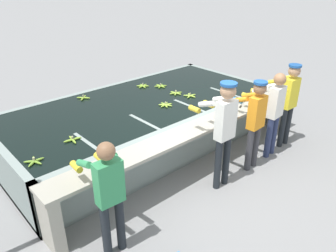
{
  "coord_description": "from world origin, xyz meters",
  "views": [
    {
      "loc": [
        -3.64,
        -3.05,
        3.23
      ],
      "look_at": [
        0.0,
        0.96,
        0.6
      ],
      "focal_mm": 35.0,
      "sensor_mm": 36.0,
      "label": 1
    }
  ],
  "objects_px": {
    "banana_bunch_floating_0": "(190,96)",
    "banana_bunch_floating_5": "(161,86)",
    "banana_bunch_floating_6": "(34,161)",
    "worker_0": "(108,190)",
    "banana_bunch_floating_2": "(176,93)",
    "knife_0": "(241,105)",
    "banana_bunch_floating_7": "(73,140)",
    "banana_bunch_floating_4": "(83,98)",
    "banana_bunch_floating_3": "(143,86)",
    "worker_2": "(254,117)",
    "worker_1": "(224,125)",
    "worker_4": "(288,98)",
    "banana_bunch_floating_1": "(166,105)",
    "worker_3": "(274,108)"
  },
  "relations": [
    {
      "from": "banana_bunch_floating_3",
      "to": "banana_bunch_floating_7",
      "type": "xyz_separation_m",
      "value": [
        -2.34,
        -1.25,
        0.0
      ]
    },
    {
      "from": "worker_0",
      "to": "banana_bunch_floating_0",
      "type": "bearing_deg",
      "value": 28.21
    },
    {
      "from": "worker_2",
      "to": "worker_4",
      "type": "height_order",
      "value": "worker_4"
    },
    {
      "from": "banana_bunch_floating_2",
      "to": "knife_0",
      "type": "xyz_separation_m",
      "value": [
        0.47,
        -1.32,
        -0.01
      ]
    },
    {
      "from": "banana_bunch_floating_5",
      "to": "knife_0",
      "type": "xyz_separation_m",
      "value": [
        0.41,
        -1.87,
        -0.01
      ]
    },
    {
      "from": "banana_bunch_floating_7",
      "to": "banana_bunch_floating_2",
      "type": "bearing_deg",
      "value": 9.64
    },
    {
      "from": "banana_bunch_floating_1",
      "to": "banana_bunch_floating_2",
      "type": "height_order",
      "value": "same"
    },
    {
      "from": "banana_bunch_floating_5",
      "to": "banana_bunch_floating_7",
      "type": "bearing_deg",
      "value": -159.46
    },
    {
      "from": "worker_0",
      "to": "banana_bunch_floating_4",
      "type": "relative_size",
      "value": 6.73
    },
    {
      "from": "worker_1",
      "to": "banana_bunch_floating_3",
      "type": "xyz_separation_m",
      "value": [
        0.59,
        2.74,
        -0.21
      ]
    },
    {
      "from": "banana_bunch_floating_0",
      "to": "banana_bunch_floating_5",
      "type": "height_order",
      "value": "same"
    },
    {
      "from": "banana_bunch_floating_1",
      "to": "banana_bunch_floating_4",
      "type": "xyz_separation_m",
      "value": [
        -0.98,
        1.39,
        0.0
      ]
    },
    {
      "from": "banana_bunch_floating_6",
      "to": "worker_1",
      "type": "bearing_deg",
      "value": -27.44
    },
    {
      "from": "banana_bunch_floating_2",
      "to": "banana_bunch_floating_5",
      "type": "distance_m",
      "value": 0.55
    },
    {
      "from": "banana_bunch_floating_7",
      "to": "worker_2",
      "type": "bearing_deg",
      "value": -30.14
    },
    {
      "from": "banana_bunch_floating_0",
      "to": "knife_0",
      "type": "distance_m",
      "value": 1.07
    },
    {
      "from": "worker_3",
      "to": "banana_bunch_floating_1",
      "type": "distance_m",
      "value": 1.98
    },
    {
      "from": "banana_bunch_floating_1",
      "to": "banana_bunch_floating_6",
      "type": "bearing_deg",
      "value": -173.29
    },
    {
      "from": "banana_bunch_floating_0",
      "to": "banana_bunch_floating_4",
      "type": "xyz_separation_m",
      "value": [
        -1.68,
        1.35,
        0.0
      ]
    },
    {
      "from": "worker_1",
      "to": "worker_0",
      "type": "bearing_deg",
      "value": 179.97
    },
    {
      "from": "worker_1",
      "to": "worker_2",
      "type": "distance_m",
      "value": 0.82
    },
    {
      "from": "worker_0",
      "to": "banana_bunch_floating_2",
      "type": "bearing_deg",
      "value": 33.6
    },
    {
      "from": "worker_4",
      "to": "banana_bunch_floating_5",
      "type": "bearing_deg",
      "value": 114.77
    },
    {
      "from": "banana_bunch_floating_7",
      "to": "knife_0",
      "type": "distance_m",
      "value": 3.17
    },
    {
      "from": "banana_bunch_floating_1",
      "to": "knife_0",
      "type": "xyz_separation_m",
      "value": [
        1.06,
        -0.97,
        -0.01
      ]
    },
    {
      "from": "banana_bunch_floating_4",
      "to": "worker_0",
      "type": "bearing_deg",
      "value": -114.03
    },
    {
      "from": "banana_bunch_floating_0",
      "to": "banana_bunch_floating_4",
      "type": "relative_size",
      "value": 1.19
    },
    {
      "from": "worker_3",
      "to": "banana_bunch_floating_5",
      "type": "relative_size",
      "value": 5.72
    },
    {
      "from": "banana_bunch_floating_6",
      "to": "banana_bunch_floating_0",
      "type": "bearing_deg",
      "value": 5.88
    },
    {
      "from": "banana_bunch_floating_5",
      "to": "worker_2",
      "type": "bearing_deg",
      "value": -91.52
    },
    {
      "from": "banana_bunch_floating_5",
      "to": "banana_bunch_floating_7",
      "type": "height_order",
      "value": "same"
    },
    {
      "from": "worker_4",
      "to": "banana_bunch_floating_1",
      "type": "bearing_deg",
      "value": 139.16
    },
    {
      "from": "banana_bunch_floating_0",
      "to": "banana_bunch_floating_6",
      "type": "xyz_separation_m",
      "value": [
        -3.36,
        -0.35,
        0.0
      ]
    },
    {
      "from": "banana_bunch_floating_6",
      "to": "worker_0",
      "type": "bearing_deg",
      "value": -73.9
    },
    {
      "from": "worker_4",
      "to": "banana_bunch_floating_4",
      "type": "distance_m",
      "value": 4.0
    },
    {
      "from": "worker_4",
      "to": "banana_bunch_floating_4",
      "type": "height_order",
      "value": "worker_4"
    },
    {
      "from": "worker_4",
      "to": "banana_bunch_floating_2",
      "type": "relative_size",
      "value": 5.86
    },
    {
      "from": "worker_2",
      "to": "worker_3",
      "type": "distance_m",
      "value": 0.63
    },
    {
      "from": "banana_bunch_floating_1",
      "to": "banana_bunch_floating_2",
      "type": "bearing_deg",
      "value": 30.15
    },
    {
      "from": "worker_2",
      "to": "banana_bunch_floating_2",
      "type": "relative_size",
      "value": 5.7
    },
    {
      "from": "banana_bunch_floating_2",
      "to": "banana_bunch_floating_4",
      "type": "bearing_deg",
      "value": 146.31
    },
    {
      "from": "worker_4",
      "to": "banana_bunch_floating_3",
      "type": "bearing_deg",
      "value": 117.6
    },
    {
      "from": "banana_bunch_floating_5",
      "to": "banana_bunch_floating_0",
      "type": "bearing_deg",
      "value": -86.62
    },
    {
      "from": "worker_1",
      "to": "worker_4",
      "type": "height_order",
      "value": "worker_1"
    },
    {
      "from": "banana_bunch_floating_7",
      "to": "banana_bunch_floating_5",
      "type": "bearing_deg",
      "value": 20.54
    },
    {
      "from": "banana_bunch_floating_3",
      "to": "banana_bunch_floating_4",
      "type": "distance_m",
      "value": 1.36
    },
    {
      "from": "worker_2",
      "to": "worker_4",
      "type": "relative_size",
      "value": 0.97
    },
    {
      "from": "worker_4",
      "to": "banana_bunch_floating_3",
      "type": "xyz_separation_m",
      "value": [
        -1.41,
        2.69,
        -0.12
      ]
    },
    {
      "from": "banana_bunch_floating_0",
      "to": "banana_bunch_floating_4",
      "type": "distance_m",
      "value": 2.16
    },
    {
      "from": "banana_bunch_floating_1",
      "to": "banana_bunch_floating_7",
      "type": "xyz_separation_m",
      "value": [
        -1.98,
        -0.09,
        0.0
      ]
    }
  ]
}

